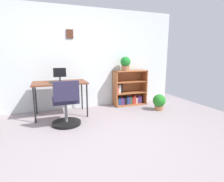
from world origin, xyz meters
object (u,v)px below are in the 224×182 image
bookshelf_low (129,90)px  potted_plant_on_shelf (125,63)px  desk (60,85)px  potted_plant_floor (159,102)px  keyboard (58,82)px  monitor (60,75)px  office_chair (66,106)px

bookshelf_low → potted_plant_on_shelf: bearing=-156.8°
bookshelf_low → potted_plant_on_shelf: size_ratio=2.60×
desk → bookshelf_low: (1.71, 0.29, -0.28)m
potted_plant_floor → keyboard: bearing=171.3°
monitor → potted_plant_on_shelf: 1.59m
monitor → potted_plant_floor: size_ratio=0.76×
monitor → office_chair: (0.03, -0.68, -0.50)m
monitor → office_chair: bearing=-87.5°
potted_plant_on_shelf → potted_plant_floor: (0.58, -0.64, -0.86)m
desk → bookshelf_low: 1.75m
keyboard → potted_plant_floor: 2.28m
bookshelf_low → office_chair: bearing=-151.2°
monitor → keyboard: bearing=-111.8°
desk → bookshelf_low: bearing=9.8°
office_chair → potted_plant_on_shelf: potted_plant_on_shelf is taller
monitor → keyboard: (-0.05, -0.12, -0.14)m
potted_plant_floor → potted_plant_on_shelf: bearing=131.9°
desk → potted_plant_on_shelf: 1.65m
keyboard → potted_plant_on_shelf: 1.68m
monitor → potted_plant_floor: monitor is taller
monitor → potted_plant_on_shelf: bearing=6.6°
keyboard → potted_plant_floor: (2.20, -0.34, -0.53)m
monitor → potted_plant_floor: bearing=-12.1°
desk → potted_plant_on_shelf: size_ratio=3.16×
monitor → potted_plant_floor: 2.29m
office_chair → bookshelf_low: bearing=28.8°
potted_plant_on_shelf → potted_plant_floor: 1.22m
desk → keyboard: (-0.04, -0.06, 0.06)m
keyboard → potted_plant_on_shelf: bearing=10.6°
office_chair → potted_plant_floor: office_chair is taller
desk → potted_plant_floor: (2.16, -0.40, -0.46)m
desk → office_chair: bearing=-86.2°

